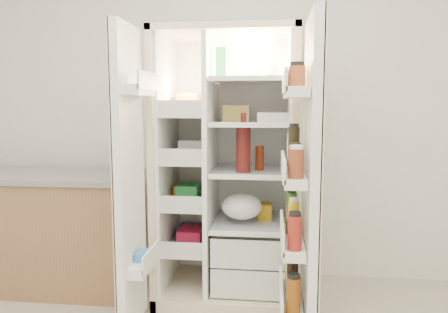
# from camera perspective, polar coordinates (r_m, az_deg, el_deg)

# --- Properties ---
(wall_back) EXTENTS (4.00, 0.02, 2.70)m
(wall_back) POSITION_cam_1_polar(r_m,az_deg,el_deg) (3.25, 2.75, 7.47)
(wall_back) COLOR white
(wall_back) RESTS_ON floor
(refrigerator) EXTENTS (0.92, 0.70, 1.80)m
(refrigerator) POSITION_cam_1_polar(r_m,az_deg,el_deg) (2.96, 0.92, -4.31)
(refrigerator) COLOR beige
(refrigerator) RESTS_ON floor
(freezer_door) EXTENTS (0.15, 0.40, 1.72)m
(freezer_door) POSITION_cam_1_polar(r_m,az_deg,el_deg) (2.46, -12.53, -3.23)
(freezer_door) COLOR white
(freezer_door) RESTS_ON floor
(fridge_door) EXTENTS (0.17, 0.58, 1.72)m
(fridge_door) POSITION_cam_1_polar(r_m,az_deg,el_deg) (2.25, 11.03, -4.60)
(fridge_door) COLOR white
(fridge_door) RESTS_ON floor
(kitchen_counter) EXTENTS (1.15, 0.61, 0.84)m
(kitchen_counter) POSITION_cam_1_polar(r_m,az_deg,el_deg) (3.35, -21.51, -9.16)
(kitchen_counter) COLOR #8D6446
(kitchen_counter) RESTS_ON floor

